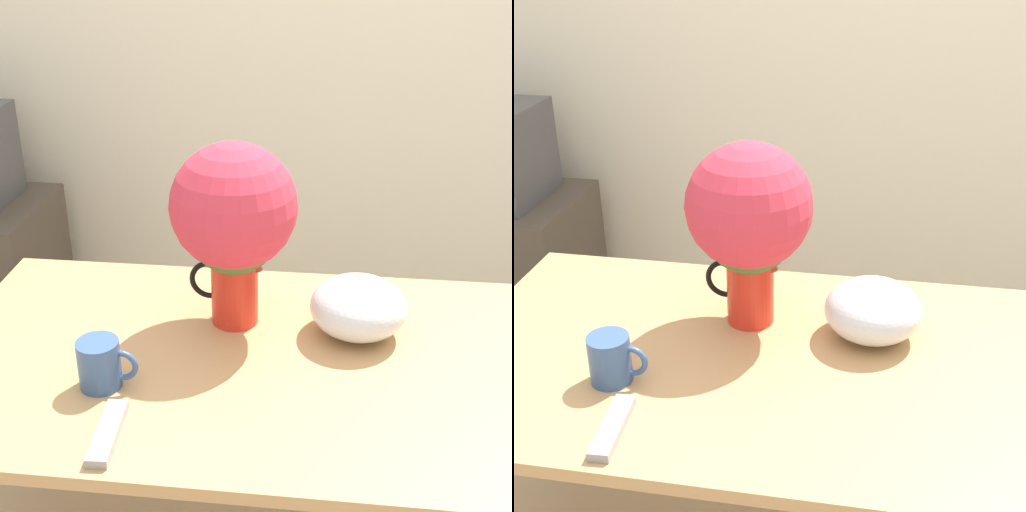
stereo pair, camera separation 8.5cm
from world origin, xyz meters
TOP-DOWN VIEW (x-y plane):
  - wall_back at (0.00, 1.73)m, footprint 8.00×0.05m
  - table at (-0.13, 0.20)m, footprint 1.52×0.84m
  - flower_vase at (-0.23, 0.35)m, footprint 0.30×0.30m
  - coffee_mug at (-0.47, 0.06)m, footprint 0.13×0.09m
  - white_bowl at (0.07, 0.33)m, footprint 0.23×0.23m
  - remote_control at (-0.41, -0.10)m, footprint 0.05×0.18m

SIDE VIEW (x-z plane):
  - table at x=-0.13m, z-range 0.27..0.99m
  - remote_control at x=-0.41m, z-range 0.72..0.74m
  - coffee_mug at x=-0.47m, z-range 0.72..0.83m
  - white_bowl at x=0.07m, z-range 0.72..0.86m
  - flower_vase at x=-0.23m, z-range 0.77..1.22m
  - wall_back at x=0.00m, z-range 0.00..2.60m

